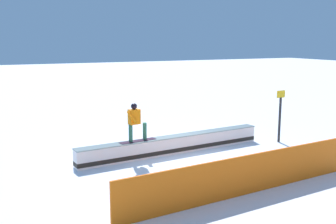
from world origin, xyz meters
The scene contains 5 objects.
ground_plane centered at (0.00, 0.00, 0.00)m, with size 120.00×120.00×0.00m, color white.
grind_box centered at (0.00, 0.00, 0.31)m, with size 7.76×1.19×0.67m.
snowboarder centered at (1.62, 0.15, 1.43)m, with size 1.43×0.53×1.39m.
safety_fence centered at (0.00, 4.61, 0.57)m, with size 8.22×0.06×1.14m, color orange.
trail_marker centered at (-4.75, 0.41, 1.17)m, with size 0.40×0.10×2.20m.
Camera 1 is at (6.66, 13.39, 4.30)m, focal length 43.29 mm.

